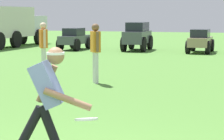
% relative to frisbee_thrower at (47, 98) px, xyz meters
% --- Properties ---
extents(frisbee_thrower, '(1.14, 0.47, 1.41)m').
position_rel_frisbee_thrower_xyz_m(frisbee_thrower, '(0.00, 0.00, 0.00)').
color(frisbee_thrower, black).
rests_on(frisbee_thrower, ground_plane).
extents(frisbee_in_flight, '(0.37, 0.37, 0.07)m').
position_rel_frisbee_thrower_xyz_m(frisbee_in_flight, '(0.54, -0.08, -0.20)').
color(frisbee_in_flight, white).
extents(teammate_near_sideline, '(0.35, 0.45, 1.56)m').
position_rel_frisbee_thrower_xyz_m(teammate_near_sideline, '(-1.47, 6.00, 0.14)').
color(teammate_near_sideline, silver).
rests_on(teammate_near_sideline, ground_plane).
extents(teammate_deep, '(0.36, 0.44, 1.56)m').
position_rel_frisbee_thrower_xyz_m(teammate_deep, '(-3.41, 6.93, 0.14)').
color(teammate_deep, silver).
rests_on(teammate_deep, ground_plane).
extents(parked_car_slot_a, '(1.18, 2.24, 1.10)m').
position_rel_frisbee_thrower_xyz_m(parked_car_slot_a, '(-6.08, 16.01, -0.23)').
color(parked_car_slot_a, '#474C51').
rests_on(parked_car_slot_a, ground_plane).
extents(parked_car_slot_b, '(1.18, 2.36, 1.40)m').
position_rel_frisbee_thrower_xyz_m(parked_car_slot_b, '(-2.90, 16.48, -0.05)').
color(parked_car_slot_b, '#474C51').
rests_on(parked_car_slot_b, ground_plane).
extents(parked_car_slot_c, '(1.16, 2.23, 1.10)m').
position_rel_frisbee_thrower_xyz_m(parked_car_slot_c, '(0.23, 16.11, -0.23)').
color(parked_car_slot_c, '#998466').
rests_on(parked_car_slot_c, ground_plane).
extents(box_truck, '(1.54, 5.93, 2.20)m').
position_rel_frisbee_thrower_xyz_m(box_truck, '(-10.16, 16.89, 0.44)').
color(box_truck, silver).
rests_on(box_truck, ground_plane).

